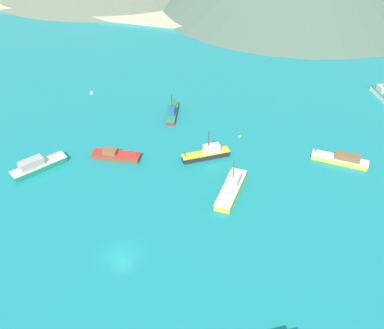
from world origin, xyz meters
name	(u,v)px	position (x,y,z in m)	size (l,w,h in m)	color
ground	(184,147)	(0.00, 30.00, -0.25)	(260.00, 280.00, 0.50)	teal
fishing_boat_1	(383,94)	(39.05, 63.38, 0.90)	(5.88, 9.42, 5.31)	silver
fishing_boat_2	(232,188)	(12.22, 18.90, 0.95)	(3.51, 11.03, 6.48)	gold
fishing_boat_3	(341,159)	(30.23, 33.45, 0.77)	(10.63, 3.22, 2.05)	gold
fishing_boat_4	(115,155)	(-11.38, 22.18, 0.67)	(9.58, 3.79, 2.07)	brown
fishing_boat_6	(207,153)	(5.43, 27.56, 0.95)	(8.89, 7.00, 5.90)	#232328
fishing_boat_8	(37,166)	(-23.58, 14.51, 0.99)	(7.67, 10.06, 2.70)	#198466
fishing_boat_9	(172,112)	(-6.22, 40.69, 0.83)	(3.94, 9.62, 5.49)	red
buoy_0	(240,137)	(10.00, 36.53, 0.11)	(0.64, 0.64, 0.64)	gold
buoy_1	(92,93)	(-28.46, 44.92, 0.15)	(0.88, 0.88, 0.88)	silver
beach_strip	(252,25)	(0.00, 104.21, 0.60)	(247.00, 19.90, 1.20)	beige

